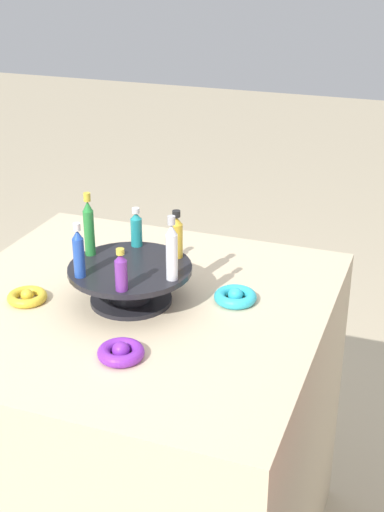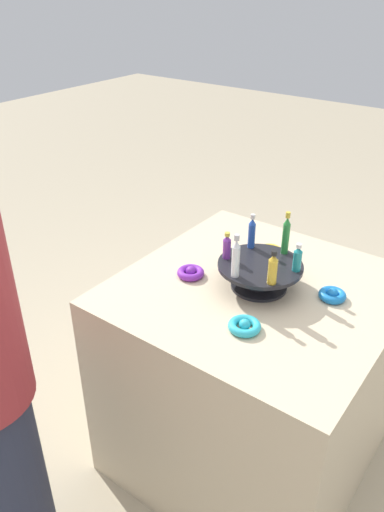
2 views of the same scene
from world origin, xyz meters
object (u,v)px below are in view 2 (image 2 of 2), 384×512
object	(u,v)px
bottle_clear	(236,258)
ribbon_bow_gold	(270,251)
bottle_gold	(273,268)
bottle_purple	(227,246)
ribbon_bow_purple	(191,272)
display_stand	(260,273)
ribbon_bow_teal	(245,326)
bottle_teal	(297,258)
bottle_blue	(252,232)
bottle_green	(286,235)
ribbon_bow_blue	(332,295)

from	to	relation	value
bottle_clear	ribbon_bow_gold	xyz separation A→B (m)	(-0.05, 0.33, -0.14)
bottle_gold	ribbon_bow_gold	distance (m)	0.36
bottle_purple	bottle_clear	size ratio (longest dim) A/B	0.65
bottle_clear	ribbon_bow_purple	size ratio (longest dim) A/B	1.54
display_stand	bottle_gold	world-z (taller)	bottle_gold
bottle_clear	ribbon_bow_teal	size ratio (longest dim) A/B	1.49
ribbon_bow_gold	ribbon_bow_teal	bearing A→B (deg)	-70.15
display_stand	bottle_teal	xyz separation A→B (m)	(0.11, 0.03, 0.07)
bottle_gold	bottle_blue	world-z (taller)	bottle_blue
ribbon_bow_teal	bottle_green	bearing A→B (deg)	99.08
ribbon_bow_blue	bottle_blue	bearing A→B (deg)	-179.79
bottle_blue	bottle_teal	bearing A→B (deg)	-13.52
bottle_purple	ribbon_bow_blue	size ratio (longest dim) A/B	1.06
ribbon_bow_blue	bottle_teal	bearing A→B (deg)	-156.96
bottle_green	ribbon_bow_gold	size ratio (longest dim) A/B	1.65
display_stand	ribbon_bow_blue	bearing A→B (deg)	19.85
ribbon_bow_blue	bottle_gold	bearing A→B (deg)	-131.08
bottle_green	bottle_gold	bearing A→B (deg)	-73.52
display_stand	bottle_gold	xyz separation A→B (m)	(0.08, -0.08, 0.08)
ribbon_bow_purple	bottle_green	bearing A→B (deg)	37.62
bottle_purple	bottle_green	distance (m)	0.20
ribbon_bow_teal	ribbon_bow_blue	world-z (taller)	ribbon_bow_blue
bottle_clear	bottle_teal	distance (m)	0.20
display_stand	bottle_clear	xyz separation A→B (m)	(-0.03, -0.11, 0.10)
bottle_green	ribbon_bow_gold	world-z (taller)	bottle_green
ribbon_bow_gold	bottle_purple	bearing A→B (deg)	-96.70
bottle_blue	ribbon_bow_blue	size ratio (longest dim) A/B	1.40
bottle_clear	ribbon_bow_gold	bearing A→B (deg)	99.08
bottle_gold	bottle_green	world-z (taller)	bottle_green
bottle_gold	bottle_green	xyz separation A→B (m)	(-0.06, 0.19, 0.02)
bottle_green	ribbon_bow_gold	bearing A→B (deg)	134.10
display_stand	ribbon_bow_gold	world-z (taller)	display_stand
bottle_clear	ribbon_bow_teal	world-z (taller)	bottle_clear
bottle_clear	ribbon_bow_blue	distance (m)	0.34
bottle_blue	ribbon_bow_purple	size ratio (longest dim) A/B	1.32
bottle_gold	ribbon_bow_teal	world-z (taller)	bottle_gold
bottle_clear	ribbon_bow_gold	distance (m)	0.36
bottle_purple	ribbon_bow_teal	world-z (taller)	bottle_purple
ribbon_bow_gold	bottle_clear	bearing A→B (deg)	-80.92
display_stand	bottle_clear	distance (m)	0.15
ribbon_bow_purple	bottle_purple	bearing A→B (deg)	23.04
display_stand	bottle_blue	xyz separation A→B (m)	(-0.08, 0.08, 0.09)
bottle_clear	bottle_blue	bearing A→B (deg)	106.48
ribbon_bow_purple	ribbon_bow_blue	size ratio (longest dim) A/B	1.07
bottle_teal	ribbon_bow_teal	bearing A→B (deg)	-96.70
bottle_teal	bottle_green	distance (m)	0.11
display_stand	ribbon_bow_blue	xyz separation A→B (m)	(0.22, 0.08, -0.04)
bottle_teal	display_stand	bearing A→B (deg)	-163.52
ribbon_bow_purple	bottle_clear	bearing A→B (deg)	-9.15
ribbon_bow_teal	ribbon_bow_blue	xyz separation A→B (m)	(0.14, 0.29, 0.00)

